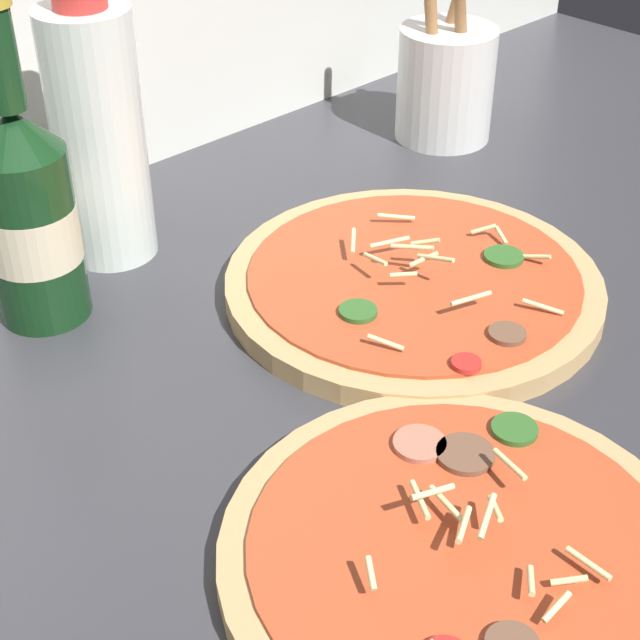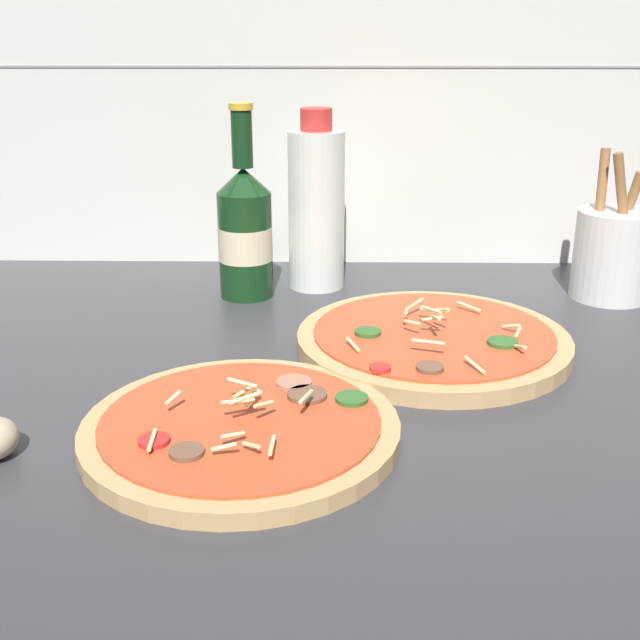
% 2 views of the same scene
% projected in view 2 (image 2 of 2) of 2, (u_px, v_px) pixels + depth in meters
% --- Properties ---
extents(counter_slab, '(1.60, 0.90, 0.03)m').
position_uv_depth(counter_slab, '(309.00, 407.00, 0.76)').
color(counter_slab, '#38383D').
rests_on(counter_slab, ground).
extents(tile_backsplash, '(1.60, 0.01, 0.60)m').
position_uv_depth(tile_backsplash, '(318.00, 67.00, 1.09)').
color(tile_backsplash, silver).
rests_on(tile_backsplash, ground).
extents(pizza_near, '(0.27, 0.27, 0.05)m').
position_uv_depth(pizza_near, '(241.00, 428.00, 0.68)').
color(pizza_near, tan).
rests_on(pizza_near, counter_slab).
extents(pizza_far, '(0.29, 0.29, 0.05)m').
position_uv_depth(pizza_far, '(433.00, 340.00, 0.86)').
color(pizza_far, tan).
rests_on(pizza_far, counter_slab).
extents(beer_bottle, '(0.07, 0.07, 0.24)m').
position_uv_depth(beer_bottle, '(245.00, 230.00, 1.01)').
color(beer_bottle, '#143819').
rests_on(beer_bottle, counter_slab).
extents(oil_bottle, '(0.07, 0.07, 0.23)m').
position_uv_depth(oil_bottle, '(316.00, 207.00, 1.04)').
color(oil_bottle, silver).
rests_on(oil_bottle, counter_slab).
extents(utensil_crock, '(0.10, 0.10, 0.19)m').
position_uv_depth(utensil_crock, '(613.00, 253.00, 1.01)').
color(utensil_crock, silver).
rests_on(utensil_crock, counter_slab).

